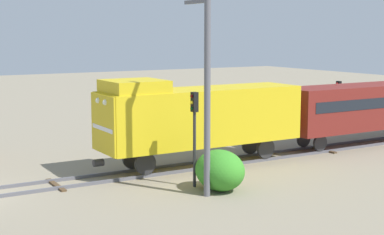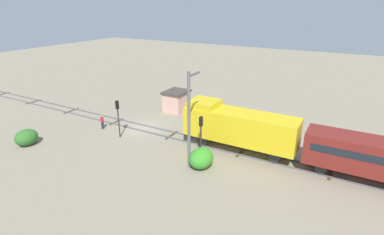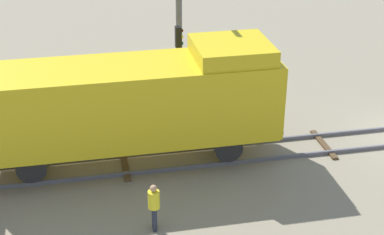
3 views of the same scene
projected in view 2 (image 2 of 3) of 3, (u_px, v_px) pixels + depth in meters
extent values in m
plane|color=gray|center=(143.00, 128.00, 35.44)|extent=(148.15, 148.15, 0.00)
cube|color=#595960|center=(146.00, 126.00, 36.00)|extent=(0.10, 98.76, 0.16)
cube|color=#595960|center=(139.00, 130.00, 34.83)|extent=(0.10, 98.76, 0.16)
cube|color=#4C3823|center=(2.00, 94.00, 48.65)|extent=(2.40, 0.24, 0.09)
cube|color=#4C3823|center=(34.00, 102.00, 44.87)|extent=(2.40, 0.24, 0.09)
cube|color=#4C3823|center=(71.00, 111.00, 41.09)|extent=(2.40, 0.24, 0.09)
cube|color=#4C3823|center=(116.00, 122.00, 37.32)|extent=(2.40, 0.24, 0.09)
cube|color=#4C3823|center=(172.00, 135.00, 33.54)|extent=(2.40, 0.24, 0.09)
cube|color=#4C3823|center=(241.00, 152.00, 29.76)|extent=(2.40, 0.24, 0.09)
cube|color=#4C3823|center=(330.00, 173.00, 25.99)|extent=(2.40, 0.24, 0.09)
cube|color=gold|center=(240.00, 127.00, 28.93)|extent=(2.90, 11.00, 2.90)
cube|color=gold|center=(204.00, 103.00, 30.10)|extent=(2.75, 2.80, 0.60)
cube|color=gold|center=(190.00, 117.00, 31.48)|extent=(2.84, 0.10, 2.84)
cube|color=white|center=(190.00, 118.00, 31.57)|extent=(2.46, 0.06, 0.20)
sphere|color=white|center=(192.00, 105.00, 31.47)|extent=(0.28, 0.28, 0.28)
sphere|color=white|center=(188.00, 108.00, 30.74)|extent=(0.28, 0.28, 0.28)
cylinder|color=#262628|center=(188.00, 132.00, 32.28)|extent=(0.36, 0.50, 0.36)
cylinder|color=#262628|center=(209.00, 135.00, 31.93)|extent=(0.18, 1.10, 1.10)
cylinder|color=#262628|center=(202.00, 140.00, 30.76)|extent=(0.18, 1.10, 1.10)
cylinder|color=#262628|center=(278.00, 151.00, 28.53)|extent=(0.18, 1.10, 1.10)
cylinder|color=#262628|center=(274.00, 157.00, 27.36)|extent=(0.18, 1.10, 1.10)
cylinder|color=#262628|center=(323.00, 162.00, 26.72)|extent=(0.16, 0.96, 0.96)
cylinder|color=#262628|center=(321.00, 169.00, 25.55)|extent=(0.16, 0.96, 0.96)
cylinder|color=#262628|center=(119.00, 119.00, 32.36)|extent=(0.14, 0.14, 4.22)
cube|color=black|center=(117.00, 105.00, 31.77)|extent=(0.32, 0.24, 0.90)
sphere|color=red|center=(116.00, 102.00, 31.73)|extent=(0.16, 0.16, 0.16)
sphere|color=#3C3306|center=(116.00, 105.00, 31.84)|extent=(0.16, 0.16, 0.16)
sphere|color=black|center=(116.00, 107.00, 31.94)|extent=(0.16, 0.16, 0.16)
cylinder|color=#262628|center=(201.00, 139.00, 27.50)|extent=(0.14, 0.14, 4.39)
cube|color=black|center=(201.00, 121.00, 26.87)|extent=(0.32, 0.24, 0.90)
sphere|color=#390606|center=(200.00, 118.00, 26.84)|extent=(0.16, 0.16, 0.16)
sphere|color=yellow|center=(200.00, 121.00, 26.94)|extent=(0.16, 0.16, 0.16)
sphere|color=black|center=(200.00, 124.00, 27.04)|extent=(0.16, 0.16, 0.16)
cylinder|color=#262B38|center=(103.00, 125.00, 35.25)|extent=(0.15, 0.15, 0.85)
cylinder|color=#262B38|center=(102.00, 126.00, 35.09)|extent=(0.15, 0.15, 0.85)
cylinder|color=maroon|center=(102.00, 120.00, 34.91)|extent=(0.38, 0.38, 0.62)
sphere|color=tan|center=(102.00, 116.00, 34.76)|extent=(0.23, 0.23, 0.23)
cylinder|color=#262B38|center=(250.00, 132.00, 33.38)|extent=(0.15, 0.15, 0.85)
cylinder|color=#262B38|center=(250.00, 133.00, 33.22)|extent=(0.15, 0.15, 0.85)
cylinder|color=yellow|center=(250.00, 126.00, 33.04)|extent=(0.38, 0.38, 0.62)
sphere|color=tan|center=(251.00, 123.00, 32.89)|extent=(0.23, 0.23, 0.23)
cylinder|color=#595960|center=(189.00, 122.00, 25.56)|extent=(0.28, 0.28, 8.76)
cube|color=#595960|center=(194.00, 74.00, 24.87)|extent=(1.80, 0.16, 0.16)
cube|color=#D19E8C|center=(176.00, 101.00, 41.07)|extent=(3.20, 2.60, 2.50)
cube|color=#3F3833|center=(176.00, 92.00, 40.58)|extent=(3.50, 2.90, 0.24)
cube|color=#2D2319|center=(169.00, 102.00, 41.79)|extent=(0.80, 0.06, 1.90)
ellipsoid|color=#2F6426|center=(26.00, 137.00, 31.02)|extent=(2.35, 1.92, 1.71)
ellipsoid|color=#378926|center=(201.00, 158.00, 26.73)|extent=(2.55, 2.09, 1.85)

